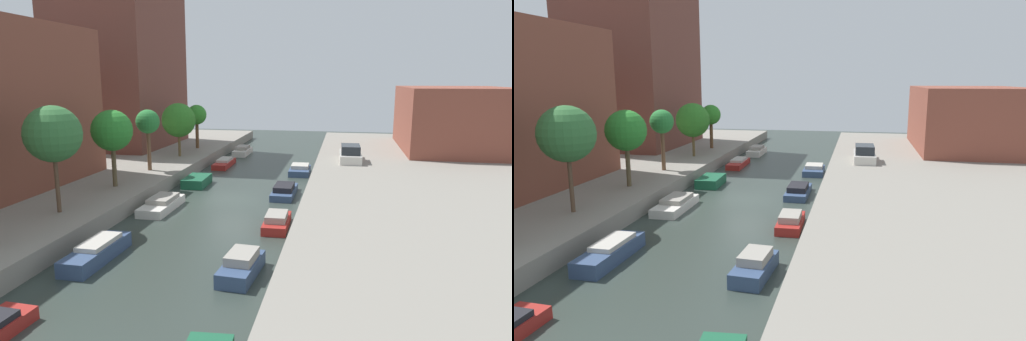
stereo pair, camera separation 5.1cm
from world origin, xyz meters
TOP-DOWN VIEW (x-y plane):
  - ground_plane at (0.00, 0.00)m, footprint 84.00×84.00m
  - quay_left at (-15.00, 0.00)m, footprint 20.00×64.00m
  - quay_right at (15.00, 0.00)m, footprint 20.00×64.00m
  - apartment_tower_far at (-16.00, 16.36)m, footprint 10.00×12.84m
  - low_block_right at (18.00, 19.77)m, footprint 10.00×15.45m
  - street_tree_1 at (-7.48, -7.96)m, footprint 2.96×2.96m
  - street_tree_2 at (-7.48, -1.83)m, footprint 2.68×2.68m
  - street_tree_3 at (-7.48, 3.71)m, footprint 1.84×1.84m
  - street_tree_4 at (-7.48, 10.33)m, footprint 3.08×3.08m
  - street_tree_5 at (-7.48, 15.50)m, footprint 2.00×2.00m
  - parked_car at (7.91, 10.75)m, footprint 1.91×4.79m
  - moored_boat_left_1 at (-3.32, -11.46)m, footprint 1.29×4.28m
  - moored_boat_left_2 at (-3.64, -3.24)m, footprint 1.57×4.24m
  - moored_boat_left_3 at (-3.57, 3.45)m, footprint 1.73×3.09m
  - moored_boat_left_4 at (-3.52, 11.32)m, footprint 1.33×4.29m
  - moored_boat_left_5 at (-3.32, 18.18)m, footprint 1.43×3.91m
  - moored_boat_right_1 at (3.40, -11.79)m, footprint 1.51×3.17m
  - moored_boat_right_2 at (3.91, -5.33)m, footprint 1.37×3.36m
  - moored_boat_right_3 at (3.39, 1.68)m, footprint 1.48×4.12m
  - moored_boat_right_4 at (3.71, 9.32)m, footprint 1.76×3.39m

SIDE VIEW (x-z plane):
  - ground_plane at x=0.00m, z-range 0.00..0.00m
  - moored_boat_left_4 at x=-3.52m, z-range -0.05..0.67m
  - moored_boat_right_4 at x=3.71m, z-range -0.06..0.74m
  - moored_boat_right_3 at x=3.39m, z-range -0.07..0.75m
  - moored_boat_left_2 at x=-3.64m, z-range -0.06..0.74m
  - moored_boat_left_3 at x=-3.57m, z-range 0.00..0.68m
  - moored_boat_right_2 at x=3.91m, z-range -0.07..0.77m
  - moored_boat_left_5 at x=-3.32m, z-range -0.07..0.86m
  - moored_boat_left_1 at x=-3.32m, z-range -0.05..0.85m
  - moored_boat_right_1 at x=3.40m, z-range -0.08..0.92m
  - quay_left at x=-15.00m, z-range 0.00..1.00m
  - quay_right at x=15.00m, z-range 0.00..1.00m
  - parked_car at x=7.91m, z-range 0.87..2.31m
  - low_block_right at x=18.00m, z-range 1.00..7.19m
  - street_tree_4 at x=-7.48m, z-range 1.88..6.73m
  - street_tree_5 at x=-7.48m, z-range 2.13..6.54m
  - street_tree_3 at x=-7.48m, z-range 2.33..7.04m
  - street_tree_2 at x=-7.48m, z-range 2.16..7.22m
  - street_tree_1 at x=-7.48m, z-range 2.35..8.04m
  - apartment_tower_far at x=-16.00m, z-range 1.00..19.20m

